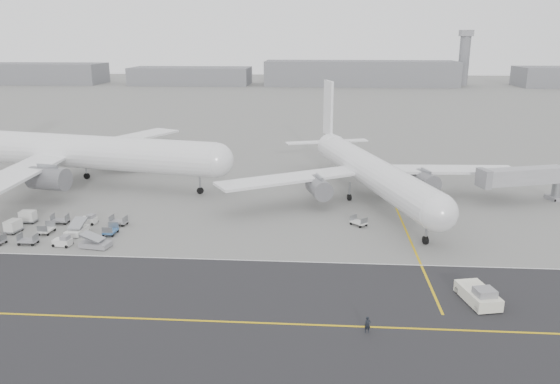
# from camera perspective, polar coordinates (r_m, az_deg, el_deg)

# --- Properties ---
(ground) EXTENTS (700.00, 700.00, 0.00)m
(ground) POSITION_cam_1_polar(r_m,az_deg,el_deg) (74.44, -9.26, -6.23)
(ground) COLOR gray
(ground) RESTS_ON ground
(taxiway) EXTENTS (220.00, 59.00, 0.03)m
(taxiway) POSITION_cam_1_polar(r_m,az_deg,el_deg) (57.56, -8.40, -13.17)
(taxiway) COLOR #29292B
(taxiway) RESTS_ON ground
(horizon_buildings) EXTENTS (520.00, 28.00, 28.00)m
(horizon_buildings) POSITION_cam_1_polar(r_m,az_deg,el_deg) (328.41, 6.53, 11.02)
(horizon_buildings) COLOR gray
(horizon_buildings) RESTS_ON ground
(control_tower) EXTENTS (7.00, 7.00, 31.25)m
(control_tower) POSITION_cam_1_polar(r_m,az_deg,el_deg) (342.43, 18.69, 13.23)
(control_tower) COLOR gray
(control_tower) RESTS_ON ground
(airliner_a) EXTENTS (64.98, 63.66, 22.66)m
(airliner_a) POSITION_cam_1_polar(r_m,az_deg,el_deg) (112.60, -20.73, 4.01)
(airliner_a) COLOR white
(airliner_a) RESTS_ON ground
(airliner_b) EXTENTS (52.30, 53.38, 18.96)m
(airliner_b) POSITION_cam_1_polar(r_m,az_deg,el_deg) (96.27, 9.21, 2.31)
(airliner_b) COLOR white
(airliner_b) RESTS_ON ground
(pushback_tug) EXTENTS (4.00, 7.74, 2.18)m
(pushback_tug) POSITION_cam_1_polar(r_m,az_deg,el_deg) (63.79, 20.04, -10.09)
(pushback_tug) COLOR white
(pushback_tug) RESTS_ON ground
(jet_bridge) EXTENTS (16.81, 7.84, 6.31)m
(jet_bridge) POSITION_cam_1_polar(r_m,az_deg,el_deg) (102.66, 24.06, 1.35)
(jet_bridge) COLOR gray
(jet_bridge) RESTS_ON ground
(gse_cluster) EXTENTS (23.08, 18.11, 1.98)m
(gse_cluster) POSITION_cam_1_polar(r_m,az_deg,el_deg) (86.25, -21.92, -4.08)
(gse_cluster) COLOR gray
(gse_cluster) RESTS_ON ground
(stray_dolly) EXTENTS (2.80, 2.83, 1.52)m
(stray_dolly) POSITION_cam_1_polar(r_m,az_deg,el_deg) (84.37, 8.20, -3.48)
(stray_dolly) COLOR silver
(stray_dolly) RESTS_ON ground
(ground_crew_a) EXTENTS (0.67, 0.49, 1.68)m
(ground_crew_a) POSITION_cam_1_polar(r_m,az_deg,el_deg) (55.27, 9.13, -13.54)
(ground_crew_a) COLOR black
(ground_crew_a) RESTS_ON ground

